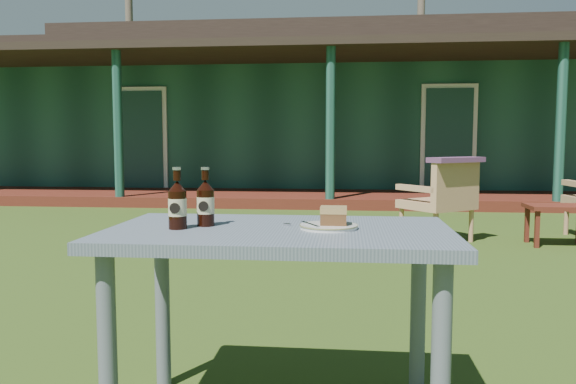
# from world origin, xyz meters

# --- Properties ---
(ground) EXTENTS (80.00, 80.00, 0.00)m
(ground) POSITION_xyz_m (0.00, 0.00, 0.00)
(ground) COLOR #334916
(pavilion) EXTENTS (15.80, 8.30, 3.45)m
(pavilion) POSITION_xyz_m (-0.00, 9.39, 1.61)
(pavilion) COLOR #1B483A
(pavilion) RESTS_ON ground
(tree_left) EXTENTS (0.28, 0.28, 10.50)m
(tree_left) POSITION_xyz_m (-8.00, 17.50, 5.25)
(tree_left) COLOR brown
(tree_left) RESTS_ON ground
(tree_mid) EXTENTS (0.28, 0.28, 9.50)m
(tree_mid) POSITION_xyz_m (3.00, 18.50, 4.75)
(tree_mid) COLOR brown
(tree_mid) RESTS_ON ground
(cafe_table) EXTENTS (1.20, 0.70, 0.72)m
(cafe_table) POSITION_xyz_m (0.00, -1.60, 0.62)
(cafe_table) COLOR slate
(cafe_table) RESTS_ON ground
(plate) EXTENTS (0.20, 0.20, 0.01)m
(plate) POSITION_xyz_m (0.17, -1.59, 0.73)
(plate) COLOR silver
(plate) RESTS_ON cafe_table
(cake_slice) EXTENTS (0.09, 0.09, 0.06)m
(cake_slice) POSITION_xyz_m (0.19, -1.58, 0.77)
(cake_slice) COLOR #51321A
(cake_slice) RESTS_ON plate
(fork) EXTENTS (0.08, 0.13, 0.00)m
(fork) POSITION_xyz_m (0.11, -1.60, 0.74)
(fork) COLOR silver
(fork) RESTS_ON plate
(cola_bottle_near) EXTENTS (0.06, 0.07, 0.21)m
(cola_bottle_near) POSITION_xyz_m (-0.27, -1.58, 0.80)
(cola_bottle_near) COLOR black
(cola_bottle_near) RESTS_ON cafe_table
(cola_bottle_far) EXTENTS (0.06, 0.07, 0.22)m
(cola_bottle_far) POSITION_xyz_m (-0.35, -1.65, 0.81)
(cola_bottle_far) COLOR black
(cola_bottle_far) RESTS_ON cafe_table
(bottle_cap) EXTENTS (0.03, 0.03, 0.01)m
(bottle_cap) POSITION_xyz_m (0.02, -1.54, 0.72)
(bottle_cap) COLOR silver
(bottle_cap) RESTS_ON cafe_table
(armchair_left) EXTENTS (0.82, 0.82, 0.81)m
(armchair_left) POSITION_xyz_m (1.20, 2.22, 0.46)
(armchair_left) COLOR tan
(armchair_left) RESTS_ON ground
(floral_throw) EXTENTS (0.62, 0.54, 0.05)m
(floral_throw) POSITION_xyz_m (1.30, 2.09, 0.84)
(floral_throw) COLOR #62385D
(floral_throw) RESTS_ON armchair_left
(side_table) EXTENTS (0.60, 0.40, 0.40)m
(side_table) POSITION_xyz_m (2.31, 2.14, 0.34)
(side_table) COLOR #541F14
(side_table) RESTS_ON ground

